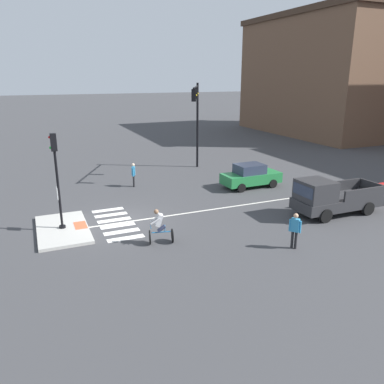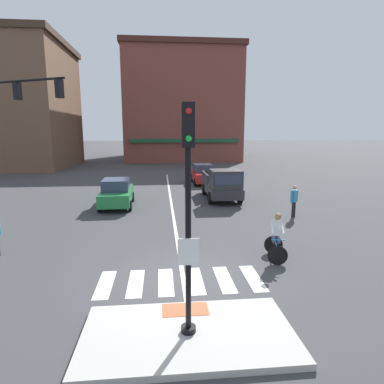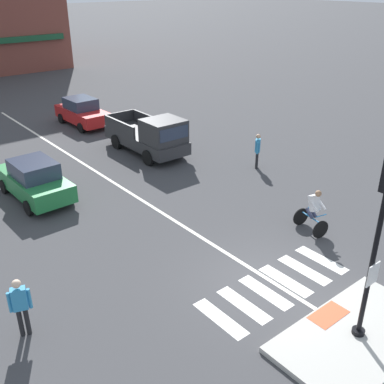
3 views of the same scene
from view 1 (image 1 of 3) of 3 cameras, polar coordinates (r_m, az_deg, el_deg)
ground_plane at (r=20.81m, az=-10.76°, el=-4.45°), size 300.00×300.00×0.00m
traffic_island at (r=20.45m, az=-18.65°, el=-5.25°), size 4.53×2.45×0.15m
tactile_pad_front at (r=20.48m, az=-16.24°, el=-4.75°), size 1.10×0.60×0.01m
signal_pole at (r=19.58m, az=-19.47°, el=2.73°), size 0.44×0.38×4.74m
crosswalk_stripe_a at (r=22.80m, az=-12.38°, el=-2.63°), size 0.44×1.80×0.01m
crosswalk_stripe_b at (r=21.99m, az=-11.94°, el=-3.33°), size 0.44×1.80×0.01m
crosswalk_stripe_c at (r=21.18m, az=-11.47°, el=-4.10°), size 0.44×1.80×0.01m
crosswalk_stripe_d at (r=20.38m, az=-10.96°, el=-4.92°), size 0.44×1.80×0.01m
crosswalk_stripe_e at (r=19.58m, az=-10.40°, el=-5.81°), size 0.44×1.80×0.01m
crosswalk_stripe_f at (r=18.80m, az=-9.79°, el=-6.78°), size 0.44×1.80×0.01m
lane_centre_line at (r=24.64m, az=12.58°, el=-1.16°), size 0.14×28.00×0.01m
traffic_light_mast at (r=30.19m, az=0.66°, el=11.94°), size 5.70×2.89×6.92m
building_corner_right at (r=55.82m, az=19.71°, el=16.02°), size 22.15×14.63×14.97m
car_green_westbound_far at (r=26.96m, az=8.70°, el=2.40°), size 1.93×4.14×1.64m
pickup_truck_charcoal_eastbound_far at (r=22.66m, az=19.92°, el=-0.80°), size 2.08×5.11×2.08m
cyclist at (r=17.74m, az=-4.84°, el=-5.01°), size 0.87×1.20×1.68m
pedestrian_at_curb_left at (r=27.02m, az=-8.69°, el=2.81°), size 0.52×0.33×1.67m
pedestrian_waiting_far_side at (r=17.74m, az=15.04°, el=-5.18°), size 0.45×0.40×1.67m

